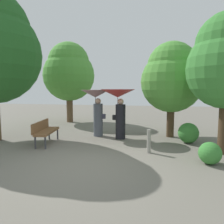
{
  "coord_description": "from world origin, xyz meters",
  "views": [
    {
      "loc": [
        1.73,
        -5.16,
        2.0
      ],
      "look_at": [
        0.0,
        3.9,
        0.98
      ],
      "focal_mm": 33.76,
      "sensor_mm": 36.0,
      "label": 1
    }
  ],
  "objects_px": {
    "person_left": "(96,102)",
    "tree_near_right": "(172,77)",
    "tree_near_left": "(69,71)",
    "park_bench": "(45,130)",
    "path_marker_post": "(149,141)",
    "person_right": "(118,101)"
  },
  "relations": [
    {
      "from": "person_left",
      "to": "park_bench",
      "type": "xyz_separation_m",
      "value": [
        -1.5,
        -1.63,
        -0.94
      ]
    },
    {
      "from": "path_marker_post",
      "to": "person_left",
      "type": "bearing_deg",
      "value": 137.84
    },
    {
      "from": "park_bench",
      "to": "path_marker_post",
      "type": "bearing_deg",
      "value": -103.98
    },
    {
      "from": "person_left",
      "to": "tree_near_right",
      "type": "relative_size",
      "value": 0.5
    },
    {
      "from": "tree_near_right",
      "to": "person_left",
      "type": "bearing_deg",
      "value": -172.45
    },
    {
      "from": "person_right",
      "to": "tree_near_right",
      "type": "relative_size",
      "value": 0.51
    },
    {
      "from": "person_left",
      "to": "tree_near_left",
      "type": "bearing_deg",
      "value": 42.19
    },
    {
      "from": "person_left",
      "to": "path_marker_post",
      "type": "relative_size",
      "value": 2.66
    },
    {
      "from": "person_left",
      "to": "tree_near_left",
      "type": "relative_size",
      "value": 0.41
    },
    {
      "from": "park_bench",
      "to": "tree_near_right",
      "type": "xyz_separation_m",
      "value": [
        4.57,
        2.04,
        1.97
      ]
    },
    {
      "from": "tree_near_left",
      "to": "path_marker_post",
      "type": "distance_m",
      "value": 7.7
    },
    {
      "from": "person_left",
      "to": "person_right",
      "type": "height_order",
      "value": "person_right"
    },
    {
      "from": "tree_near_left",
      "to": "tree_near_right",
      "type": "height_order",
      "value": "tree_near_left"
    },
    {
      "from": "person_left",
      "to": "path_marker_post",
      "type": "distance_m",
      "value": 3.2
    },
    {
      "from": "tree_near_left",
      "to": "park_bench",
      "type": "bearing_deg",
      "value": -77.93
    },
    {
      "from": "tree_near_left",
      "to": "tree_near_right",
      "type": "distance_m",
      "value": 6.4
    },
    {
      "from": "tree_near_left",
      "to": "path_marker_post",
      "type": "height_order",
      "value": "tree_near_left"
    },
    {
      "from": "tree_near_left",
      "to": "tree_near_right",
      "type": "relative_size",
      "value": 1.22
    },
    {
      "from": "tree_near_right",
      "to": "path_marker_post",
      "type": "xyz_separation_m",
      "value": [
        -0.84,
        -2.43,
        -2.11
      ]
    },
    {
      "from": "tree_near_right",
      "to": "path_marker_post",
      "type": "height_order",
      "value": "tree_near_right"
    },
    {
      "from": "person_right",
      "to": "tree_near_right",
      "type": "distance_m",
      "value": 2.4
    },
    {
      "from": "person_left",
      "to": "tree_near_right",
      "type": "distance_m",
      "value": 3.27
    }
  ]
}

